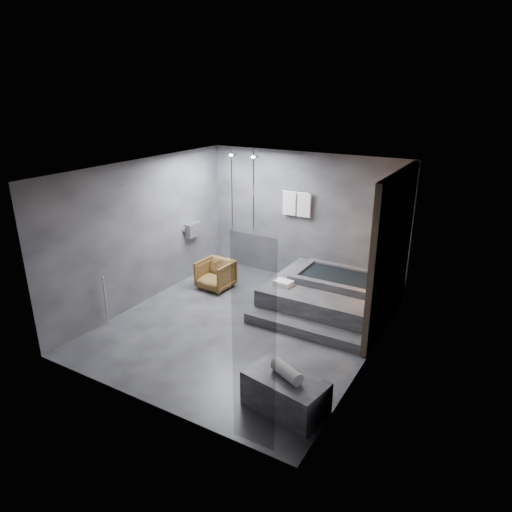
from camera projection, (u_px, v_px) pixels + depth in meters
The scene contains 7 objects.
room at pixel (270, 233), 7.64m from camera, with size 5.00×5.04×2.82m.
tub_deck at pixel (329, 295), 8.82m from camera, with size 2.20×2.00×0.50m, color #333335.
tub_step at pixel (303, 329), 7.92m from camera, with size 2.20×0.36×0.18m, color #333335.
concrete_bench at pixel (285, 393), 6.02m from camera, with size 1.08×0.59×0.49m, color #37373A.
driftwood_chair at pixel (216, 275), 9.65m from camera, with size 0.66×0.68×0.62m, color #3E280F.
rolled_towel at pixel (287, 372), 5.90m from camera, with size 0.17×0.17×0.48m, color white.
deck_towel at pixel (283, 283), 8.65m from camera, with size 0.34×0.25×0.09m, color white.
Camera 1 is at (3.86, -6.18, 4.03)m, focal length 32.00 mm.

